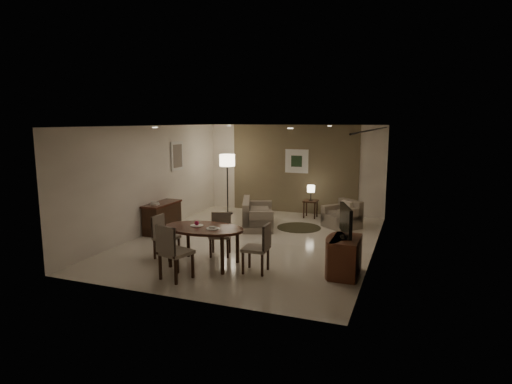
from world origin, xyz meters
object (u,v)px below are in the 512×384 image
at_px(chair_left, 167,237).
at_px(chair_near, 176,252).
at_px(tv_cabinet, 346,257).
at_px(floor_lamp, 227,184).
at_px(dining_table, 204,246).
at_px(sofa, 258,213).
at_px(chair_right, 256,248).
at_px(side_table, 311,209).
at_px(chair_far, 220,235).
at_px(armchair, 342,214).
at_px(console_desk, 162,217).

bearing_deg(chair_left, chair_near, -137.05).
bearing_deg(tv_cabinet, floor_lamp, 136.14).
xyz_separation_m(dining_table, chair_near, (-0.12, -0.85, 0.13)).
height_order(tv_cabinet, sofa, sofa).
bearing_deg(chair_right, chair_left, -96.50).
xyz_separation_m(chair_near, side_table, (1.10, 5.70, -0.25)).
relative_size(chair_far, sofa, 0.57).
bearing_deg(side_table, chair_near, -100.89).
distance_m(sofa, armchair, 2.24).
height_order(dining_table, floor_lamp, floor_lamp).
xyz_separation_m(tv_cabinet, chair_right, (-1.60, -0.43, 0.12)).
xyz_separation_m(chair_left, floor_lamp, (-0.58, 4.33, 0.47)).
bearing_deg(chair_right, console_desk, -122.95).
relative_size(chair_near, floor_lamp, 0.56).
relative_size(console_desk, armchair, 1.48).
relative_size(console_desk, tv_cabinet, 1.33).
relative_size(sofa, side_table, 3.07).
bearing_deg(armchair, chair_right, -63.95).
relative_size(tv_cabinet, dining_table, 0.55).
bearing_deg(dining_table, chair_right, -1.16).
distance_m(chair_right, sofa, 3.48).
distance_m(chair_left, side_table, 5.10).
xyz_separation_m(chair_far, armchair, (2.00, 3.32, -0.08)).
bearing_deg(armchair, dining_table, -77.77).
bearing_deg(chair_far, sofa, 74.73).
distance_m(chair_right, side_table, 4.87).
bearing_deg(armchair, chair_near, -74.68).
bearing_deg(console_desk, chair_near, -53.05).
distance_m(side_table, floor_lamp, 2.61).
height_order(tv_cabinet, chair_far, chair_far).
bearing_deg(armchair, floor_lamp, -148.31).
xyz_separation_m(sofa, floor_lamp, (-1.43, 1.20, 0.54)).
xyz_separation_m(chair_far, sofa, (-0.12, 2.59, -0.08)).
height_order(chair_far, side_table, chair_far).
relative_size(tv_cabinet, floor_lamp, 0.49).
xyz_separation_m(chair_right, floor_lamp, (-2.60, 4.48, 0.44)).
bearing_deg(floor_lamp, dining_table, -71.24).
bearing_deg(tv_cabinet, side_table, 111.13).
distance_m(console_desk, tv_cabinet, 5.11).
relative_size(tv_cabinet, side_table, 1.76).
height_order(chair_left, sofa, chair_left).
xyz_separation_m(armchair, side_table, (-1.06, 0.87, -0.11)).
height_order(console_desk, tv_cabinet, console_desk).
bearing_deg(chair_near, chair_right, -128.95).
height_order(sofa, floor_lamp, floor_lamp).
relative_size(console_desk, side_table, 2.35).
bearing_deg(armchair, sofa, -121.79).
relative_size(tv_cabinet, sofa, 0.57).
xyz_separation_m(console_desk, chair_left, (1.26, -1.79, 0.07)).
bearing_deg(floor_lamp, console_desk, -104.98).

